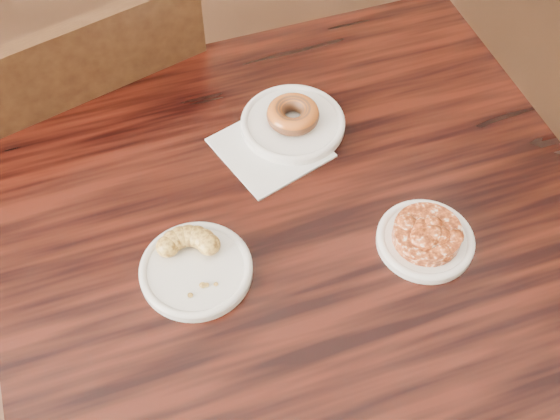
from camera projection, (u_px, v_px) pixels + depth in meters
name	position (u px, v px, depth m)	size (l,w,h in m)	color
cafe_table	(301.00, 342.00, 1.36)	(0.92, 0.92, 0.75)	black
chair_far	(80.00, 136.00, 1.58)	(0.50, 0.50, 0.90)	black
napkin	(270.00, 148.00, 1.16)	(0.16, 0.16, 0.00)	white
plate_donut	(293.00, 124.00, 1.18)	(0.17, 0.17, 0.01)	white
plate_cruller	(196.00, 270.00, 1.01)	(0.16, 0.16, 0.01)	silver
plate_fritter	(425.00, 241.00, 1.04)	(0.14, 0.14, 0.01)	white
glazed_donut	(293.00, 115.00, 1.16)	(0.09, 0.09, 0.03)	brown
apple_fritter	(428.00, 232.00, 1.02)	(0.14, 0.14, 0.03)	#411506
cruller_fragment	(195.00, 262.00, 0.99)	(0.11, 0.11, 0.03)	#5A3812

